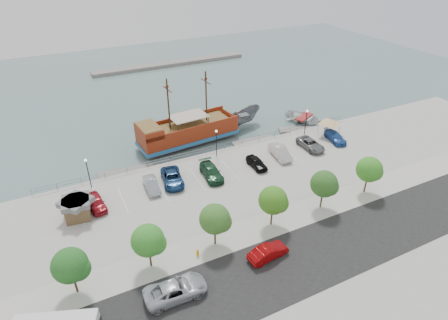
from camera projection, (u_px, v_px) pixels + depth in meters
name	position (u px, v px, depth m)	size (l,w,h in m)	color
ground	(237.00, 184.00, 50.95)	(160.00, 160.00, 0.00)	slate
land_slab	(344.00, 297.00, 34.66)	(100.00, 58.00, 1.20)	#A7A49F
street	(311.00, 256.00, 38.17)	(100.00, 8.00, 0.04)	black
sidewalk	(278.00, 221.00, 42.76)	(100.00, 4.00, 0.05)	#BCB7A9
seawall_railing	(213.00, 149.00, 56.14)	(50.00, 0.06, 1.00)	slate
far_shore	(171.00, 64.00, 96.68)	(40.00, 3.00, 0.80)	gray
pirate_ship	(196.00, 130.00, 60.61)	(18.92, 6.66, 11.81)	maroon
patrol_boat	(243.00, 119.00, 65.51)	(2.75, 7.32, 2.83)	slate
speedboat	(304.00, 119.00, 67.21)	(4.88, 6.83, 1.42)	silver
dock_west	(127.00, 172.00, 53.02)	(7.62, 2.18, 0.44)	gray
dock_mid	(254.00, 142.00, 60.92)	(7.11, 2.03, 0.41)	gray
dock_east	(300.00, 130.00, 64.41)	(7.13, 2.04, 0.41)	gray
shed	(77.00, 208.00, 42.81)	(3.40, 3.40, 2.49)	brown
canopy_tent	(330.00, 119.00, 59.59)	(5.12, 5.12, 3.38)	slate
street_van	(176.00, 290.00, 33.62)	(2.66, 5.77, 1.60)	#ABB3B8
street_sedan	(268.00, 252.00, 37.69)	(1.52, 4.36, 1.44)	#910507
fire_hydrant	(198.00, 253.00, 38.00)	(0.29, 0.29, 0.82)	orange
lamp_post_left	(87.00, 168.00, 47.05)	(0.36, 0.36, 4.28)	black
lamp_post_mid	(216.00, 138.00, 53.89)	(0.36, 0.36, 4.28)	black
lamp_post_right	(306.00, 118.00, 59.96)	(0.36, 0.36, 4.28)	black
tree_a	(72.00, 266.00, 32.71)	(3.30, 3.20, 5.00)	#473321
tree_b	(150.00, 241.00, 35.37)	(3.30, 3.20, 5.00)	#473321
tree_c	(216.00, 220.00, 38.02)	(3.30, 3.20, 5.00)	#473321
tree_d	(274.00, 201.00, 40.68)	(3.30, 3.20, 5.00)	#473321
tree_e	(325.00, 185.00, 43.34)	(3.30, 3.20, 5.00)	#473321
tree_f	(370.00, 170.00, 46.00)	(3.30, 3.20, 5.00)	#473321
parked_car_a	(96.00, 203.00, 44.59)	(1.75, 4.34, 1.48)	#A41924
parked_car_b	(152.00, 185.00, 47.82)	(1.50, 4.29, 1.41)	#939BA4
parked_car_c	(172.00, 178.00, 49.07)	(2.50, 5.42, 1.51)	navy
parked_car_d	(211.00, 172.00, 50.26)	(2.16, 5.31, 1.54)	#1B4228
parked_car_e	(257.00, 163.00, 52.43)	(1.63, 4.06, 1.38)	black
parked_car_f	(280.00, 152.00, 54.75)	(1.71, 4.91, 1.62)	beige
parked_car_g	(311.00, 144.00, 57.03)	(2.33, 5.05, 1.40)	slate
parked_car_h	(335.00, 137.00, 59.07)	(1.93, 4.74, 1.38)	#254F98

